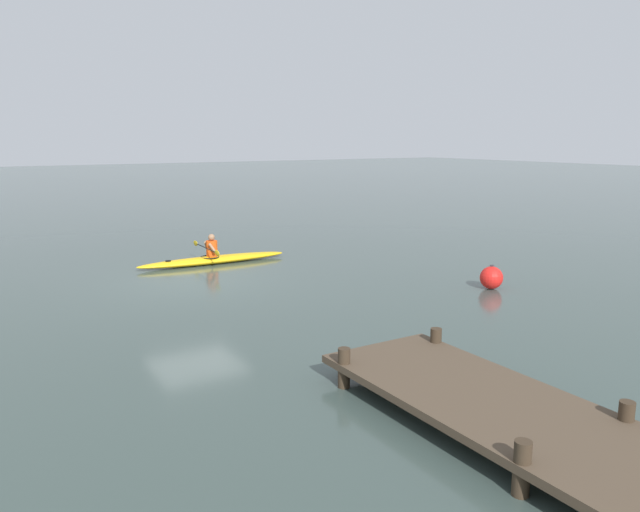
{
  "coord_description": "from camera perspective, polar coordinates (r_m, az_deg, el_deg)",
  "views": [
    {
      "loc": [
        5.73,
        16.04,
        3.98
      ],
      "look_at": [
        -2.44,
        2.8,
        0.96
      ],
      "focal_mm": 34.27,
      "sensor_mm": 36.0,
      "label": 1
    }
  ],
  "objects": [
    {
      "name": "kayak",
      "position": [
        19.89,
        -9.91,
        -0.34
      ],
      "size": [
        4.94,
        0.83,
        0.25
      ],
      "color": "#EAB214",
      "rests_on": "ground"
    },
    {
      "name": "ground_plane",
      "position": [
        17.49,
        -11.72,
        -2.39
      ],
      "size": [
        160.0,
        160.0,
        0.0
      ],
      "primitive_type": "plane",
      "color": "#384742"
    },
    {
      "name": "mooring_buoy_white_far",
      "position": [
        16.92,
        15.71,
        -1.96
      ],
      "size": [
        0.61,
        0.61,
        0.65
      ],
      "color": "red",
      "rests_on": "ground"
    },
    {
      "name": "kayaker",
      "position": [
        19.79,
        -10.13,
        0.83
      ],
      "size": [
        0.43,
        2.41,
        0.72
      ],
      "color": "#E04C14",
      "rests_on": "kayak"
    }
  ]
}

